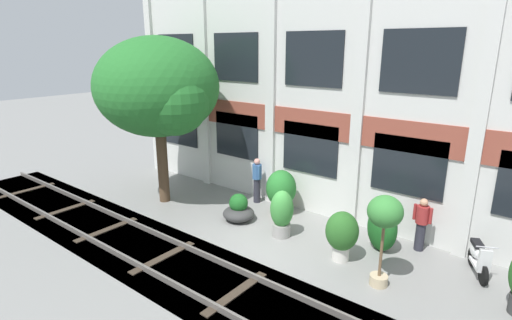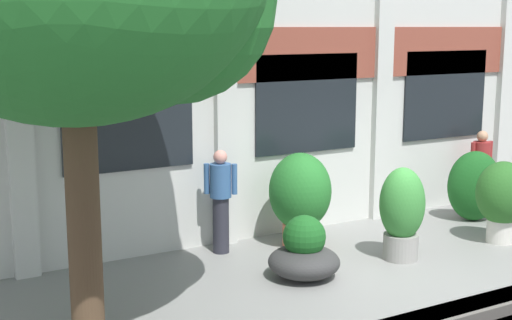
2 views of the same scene
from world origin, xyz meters
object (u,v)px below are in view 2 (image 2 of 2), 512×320
at_px(potted_plant_wide_bowl, 304,254).
at_px(potted_plant_glazed_jar, 300,195).
at_px(resident_by_doorway, 221,198).
at_px(topiary_hedge, 474,186).
at_px(resident_watching_tracks, 481,167).
at_px(potted_plant_ribbed_drum, 402,211).
at_px(potted_plant_stone_basin, 503,197).

bearing_deg(potted_plant_wide_bowl, potted_plant_glazed_jar, 59.02).
bearing_deg(resident_by_doorway, topiary_hedge, 117.26).
xyz_separation_m(potted_plant_wide_bowl, potted_plant_glazed_jar, (0.78, 1.30, 0.50)).
height_order(resident_watching_tracks, topiary_hedge, resident_watching_tracks).
bearing_deg(potted_plant_glazed_jar, potted_plant_wide_bowl, -120.98).
bearing_deg(potted_plant_ribbed_drum, resident_watching_tracks, 25.79).
height_order(potted_plant_ribbed_drum, potted_plant_stone_basin, potted_plant_ribbed_drum).
relative_size(potted_plant_wide_bowl, resident_watching_tracks, 0.67).
height_order(potted_plant_wide_bowl, potted_plant_ribbed_drum, potted_plant_ribbed_drum).
bearing_deg(resident_by_doorway, potted_plant_stone_basin, 101.47).
distance_m(potted_plant_glazed_jar, topiary_hedge, 3.67).
bearing_deg(resident_by_doorway, potted_plant_ribbed_drum, 87.94).
bearing_deg(resident_watching_tracks, potted_plant_wide_bowl, -67.50).
relative_size(potted_plant_glazed_jar, resident_watching_tracks, 1.01).
distance_m(potted_plant_wide_bowl, topiary_hedge, 4.56).
bearing_deg(topiary_hedge, potted_plant_wide_bowl, -167.43).
distance_m(potted_plant_ribbed_drum, potted_plant_stone_basin, 2.05).
height_order(potted_plant_wide_bowl, topiary_hedge, topiary_hedge).
height_order(potted_plant_ribbed_drum, resident_watching_tracks, resident_watching_tracks).
xyz_separation_m(potted_plant_ribbed_drum, potted_plant_stone_basin, (2.04, -0.15, 0.02)).
distance_m(resident_by_doorway, resident_watching_tracks, 5.80).
relative_size(potted_plant_wide_bowl, potted_plant_ribbed_drum, 0.72).
height_order(potted_plant_wide_bowl, potted_plant_glazed_jar, potted_plant_glazed_jar).
xyz_separation_m(potted_plant_glazed_jar, topiary_hedge, (3.66, -0.31, -0.20)).
height_order(potted_plant_ribbed_drum, resident_by_doorway, resident_by_doorway).
relative_size(resident_by_doorway, resident_watching_tracks, 1.08).
distance_m(potted_plant_stone_basin, resident_watching_tracks, 2.38).
bearing_deg(topiary_hedge, potted_plant_ribbed_drum, -158.59).
relative_size(potted_plant_glazed_jar, resident_by_doorway, 0.93).
relative_size(potted_plant_wide_bowl, resident_by_doorway, 0.63).
xyz_separation_m(potted_plant_stone_basin, topiary_hedge, (0.64, 1.20, -0.13)).
height_order(potted_plant_glazed_jar, resident_by_doorway, resident_by_doorway).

